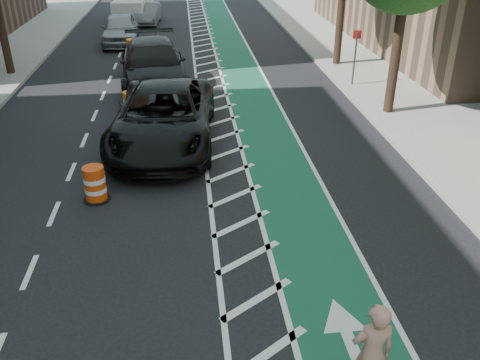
{
  "coord_description": "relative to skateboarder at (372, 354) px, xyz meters",
  "views": [
    {
      "loc": [
        0.32,
        -9.12,
        6.75
      ],
      "look_at": [
        1.5,
        1.64,
        1.1
      ],
      "focal_mm": 38.0,
      "sensor_mm": 36.0,
      "label": 1
    }
  ],
  "objects": [
    {
      "name": "car_silver",
      "position": [
        -6.2,
        25.87,
        -0.18
      ],
      "size": [
        2.16,
        5.03,
        1.69
      ],
      "primitive_type": "imported",
      "rotation": [
        0.0,
        0.0,
        0.03
      ],
      "color": "gray",
      "rests_on": "ground"
    },
    {
      "name": "barrel_b",
      "position": [
        -4.64,
        13.42,
        -0.59
      ],
      "size": [
        0.67,
        0.67,
        0.92
      ],
      "color": "orange",
      "rests_on": "ground"
    },
    {
      "name": "ground",
      "position": [
        -2.84,
        3.92,
        -1.02
      ],
      "size": [
        120.0,
        120.0,
        0.0
      ],
      "primitive_type": "plane",
      "color": "black",
      "rests_on": "ground"
    },
    {
      "name": "suv_far",
      "position": [
        -3.9,
        16.95,
        -0.04
      ],
      "size": [
        3.32,
        6.98,
        1.96
      ],
      "primitive_type": "imported",
      "rotation": [
        0.0,
        0.0,
        0.08
      ],
      "color": "black",
      "rests_on": "ground"
    },
    {
      "name": "barrel_a",
      "position": [
        -5.04,
        6.94,
        -0.57
      ],
      "size": [
        0.71,
        0.71,
        0.97
      ],
      "color": "#DE400B",
      "rests_on": "ground"
    },
    {
      "name": "sign_post",
      "position": [
        4.76,
        15.92,
        0.33
      ],
      "size": [
        0.35,
        0.08,
        2.47
      ],
      "color": "#4C4C4C",
      "rests_on": "ground"
    },
    {
      "name": "bike_lane",
      "position": [
        0.16,
        13.92,
        -1.02
      ],
      "size": [
        2.0,
        90.0,
        0.01
      ],
      "primitive_type": "cube",
      "color": "#164F36",
      "rests_on": "ground"
    },
    {
      "name": "box_truck",
      "position": [
        -6.0,
        33.54,
        -0.06
      ],
      "size": [
        2.71,
        5.2,
        2.09
      ],
      "rotation": [
        0.0,
        0.0,
        -0.1
      ],
      "color": "silver",
      "rests_on": "ground"
    },
    {
      "name": "barrel_c",
      "position": [
        -5.24,
        22.22,
        -0.55
      ],
      "size": [
        0.73,
        0.73,
        1.0
      ],
      "color": "orange",
      "rests_on": "ground"
    },
    {
      "name": "buffer_strip",
      "position": [
        -1.34,
        13.92,
        -1.02
      ],
      "size": [
        1.4,
        90.0,
        0.01
      ],
      "primitive_type": "cube",
      "color": "silver",
      "rests_on": "ground"
    },
    {
      "name": "sidewalk_right",
      "position": [
        6.66,
        13.92,
        -0.95
      ],
      "size": [
        5.0,
        90.0,
        0.15
      ],
      "primitive_type": "cube",
      "color": "gray",
      "rests_on": "ground"
    },
    {
      "name": "skateboarder",
      "position": [
        0.0,
        0.0,
        0.0
      ],
      "size": [
        0.68,
        0.45,
        1.83
      ],
      "primitive_type": "imported",
      "rotation": [
        0.0,
        0.0,
        3.16
      ],
      "color": "tan",
      "rests_on": "skateboard"
    },
    {
      "name": "suv_near",
      "position": [
        -3.29,
        10.56,
        -0.08
      ],
      "size": [
        3.68,
        7.04,
        1.89
      ],
      "primitive_type": "imported",
      "rotation": [
        0.0,
        0.0,
        -0.08
      ],
      "color": "black",
      "rests_on": "ground"
    },
    {
      "name": "curb_right",
      "position": [
        4.21,
        13.92,
        -0.94
      ],
      "size": [
        0.12,
        90.0,
        0.16
      ],
      "primitive_type": "cube",
      "color": "gray",
      "rests_on": "ground"
    },
    {
      "name": "car_grey",
      "position": [
        -4.91,
        32.06,
        -0.34
      ],
      "size": [
        1.77,
        4.25,
        1.37
      ],
      "primitive_type": "imported",
      "rotation": [
        0.0,
        0.0,
        -0.08
      ],
      "color": "#5C5B60",
      "rests_on": "ground"
    }
  ]
}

